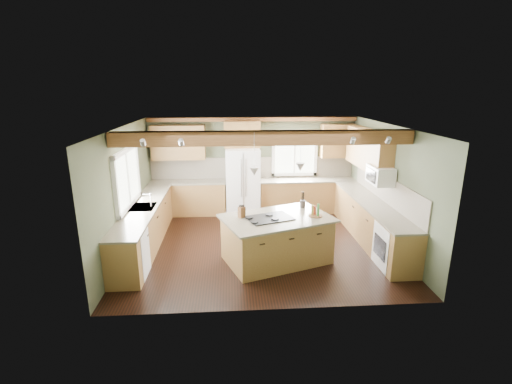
{
  "coord_description": "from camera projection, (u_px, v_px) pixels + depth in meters",
  "views": [
    {
      "loc": [
        -0.62,
        -7.57,
        3.38
      ],
      "look_at": [
        -0.07,
        0.3,
        1.13
      ],
      "focal_mm": 26.0,
      "sensor_mm": 36.0,
      "label": 1
    }
  ],
  "objects": [
    {
      "name": "island",
      "position": [
        277.0,
        240.0,
        7.36
      ],
      "size": [
        2.23,
        1.77,
        0.88
      ],
      "primitive_type": "cube",
      "rotation": [
        0.0,
        0.0,
        0.35
      ],
      "color": "brown",
      "rests_on": "floor"
    },
    {
      "name": "refrigerator",
      "position": [
        243.0,
        182.0,
        10.0
      ],
      "size": [
        0.9,
        0.74,
        1.8
      ],
      "primitive_type": "cube",
      "color": "white",
      "rests_on": "floor"
    },
    {
      "name": "wall_left",
      "position": [
        126.0,
        190.0,
        7.69
      ],
      "size": [
        0.0,
        5.0,
        5.0
      ],
      "primitive_type": "plane",
      "rotation": [
        1.57,
        0.0,
        1.57
      ],
      "color": "#434934",
      "rests_on": "ground"
    },
    {
      "name": "counter_left",
      "position": [
        143.0,
        208.0,
        7.86
      ],
      "size": [
        0.64,
        3.74,
        0.04
      ],
      "primitive_type": "cube",
      "color": "#464033",
      "rests_on": "base_cab_left"
    },
    {
      "name": "ceiling",
      "position": [
        260.0,
        126.0,
        7.51
      ],
      "size": [
        5.6,
        5.6,
        0.0
      ],
      "primitive_type": "plane",
      "rotation": [
        3.14,
        0.0,
        0.0
      ],
      "color": "silver",
      "rests_on": "wall_back"
    },
    {
      "name": "counter_back_right",
      "position": [
        308.0,
        180.0,
        10.19
      ],
      "size": [
        2.66,
        0.64,
        0.04
      ],
      "primitive_type": "cube",
      "color": "#464033",
      "rests_on": "base_cab_back_right"
    },
    {
      "name": "utensil_crock",
      "position": [
        303.0,
        204.0,
        7.79
      ],
      "size": [
        0.16,
        0.16,
        0.15
      ],
      "primitive_type": "cylinder",
      "rotation": [
        0.0,
        0.0,
        0.59
      ],
      "color": "#403A33",
      "rests_on": "island_top"
    },
    {
      "name": "upper_cab_back_left",
      "position": [
        178.0,
        142.0,
        9.79
      ],
      "size": [
        1.4,
        0.35,
        0.9
      ],
      "primitive_type": "cube",
      "color": "brown",
      "rests_on": "wall_back"
    },
    {
      "name": "bottle_tray",
      "position": [
        316.0,
        210.0,
        7.26
      ],
      "size": [
        0.38,
        0.38,
        0.25
      ],
      "primitive_type": null,
      "rotation": [
        0.0,
        0.0,
        0.69
      ],
      "color": "brown",
      "rests_on": "island_top"
    },
    {
      "name": "dishwasher",
      "position": [
        130.0,
        255.0,
        6.75
      ],
      "size": [
        0.6,
        0.6,
        0.84
      ],
      "primitive_type": "cube",
      "color": "white",
      "rests_on": "floor"
    },
    {
      "name": "backsplash_right",
      "position": [
        386.0,
        189.0,
        8.13
      ],
      "size": [
        0.03,
        3.7,
        0.58
      ],
      "primitive_type": "cube",
      "color": "brown",
      "rests_on": "wall_right"
    },
    {
      "name": "microwave",
      "position": [
        380.0,
        175.0,
        7.93
      ],
      "size": [
        0.4,
        0.7,
        0.38
      ],
      "primitive_type": "cube",
      "color": "white",
      "rests_on": "wall_right"
    },
    {
      "name": "base_cab_left",
      "position": [
        145.0,
        228.0,
        7.99
      ],
      "size": [
        0.6,
        3.7,
        0.88
      ],
      "primitive_type": "cube",
      "color": "brown",
      "rests_on": "floor"
    },
    {
      "name": "counter_right",
      "position": [
        372.0,
        203.0,
        8.2
      ],
      "size": [
        0.64,
        3.74,
        0.04
      ],
      "primitive_type": "cube",
      "color": "#464033",
      "rests_on": "base_cab_right"
    },
    {
      "name": "backsplash_back",
      "position": [
        253.0,
        168.0,
        10.28
      ],
      "size": [
        5.58,
        0.03,
        0.58
      ],
      "primitive_type": "cube",
      "color": "brown",
      "rests_on": "wall_back"
    },
    {
      "name": "base_cab_back_left",
      "position": [
        188.0,
        198.0,
        10.1
      ],
      "size": [
        2.02,
        0.6,
        0.88
      ],
      "primitive_type": "cube",
      "color": "brown",
      "rests_on": "floor"
    },
    {
      "name": "knife_block",
      "position": [
        242.0,
        212.0,
        7.19
      ],
      "size": [
        0.16,
        0.15,
        0.21
      ],
      "primitive_type": "cube",
      "rotation": [
        0.0,
        0.0,
        0.68
      ],
      "color": "brown",
      "rests_on": "island_top"
    },
    {
      "name": "island_top",
      "position": [
        277.0,
        218.0,
        7.23
      ],
      "size": [
        2.39,
        1.94,
        0.04
      ],
      "primitive_type": "cube",
      "rotation": [
        0.0,
        0.0,
        0.35
      ],
      "color": "#464033",
      "rests_on": "island"
    },
    {
      "name": "counter_back_left",
      "position": [
        187.0,
        182.0,
        9.97
      ],
      "size": [
        2.06,
        0.64,
        0.04
      ],
      "primitive_type": "cube",
      "color": "#464033",
      "rests_on": "base_cab_back_left"
    },
    {
      "name": "cooktop",
      "position": [
        270.0,
        218.0,
        7.16
      ],
      "size": [
        0.98,
        0.81,
        0.02
      ],
      "primitive_type": "cube",
      "rotation": [
        0.0,
        0.0,
        0.35
      ],
      "color": "black",
      "rests_on": "island_top"
    },
    {
      "name": "upper_cab_right",
      "position": [
        368.0,
        149.0,
        8.73
      ],
      "size": [
        0.35,
        2.2,
        0.9
      ],
      "primitive_type": "cube",
      "color": "brown",
      "rests_on": "wall_right"
    },
    {
      "name": "upper_cab_over_fridge",
      "position": [
        242.0,
        134.0,
        9.85
      ],
      "size": [
        0.96,
        0.35,
        0.7
      ],
      "primitive_type": "cube",
      "color": "brown",
      "rests_on": "wall_back"
    },
    {
      "name": "floor",
      "position": [
        260.0,
        244.0,
        8.23
      ],
      "size": [
        5.6,
        5.6,
        0.0
      ],
      "primitive_type": "plane",
      "color": "black",
      "rests_on": "ground"
    },
    {
      "name": "window_left",
      "position": [
        126.0,
        178.0,
        7.67
      ],
      "size": [
        0.04,
        1.6,
        1.05
      ],
      "primitive_type": "cube",
      "color": "white",
      "rests_on": "wall_left"
    },
    {
      "name": "sink",
      "position": [
        143.0,
        207.0,
        7.86
      ],
      "size": [
        0.5,
        0.65,
        0.03
      ],
      "primitive_type": "cube",
      "color": "#262628",
      "rests_on": "counter_left"
    },
    {
      "name": "pendant_left",
      "position": [
        254.0,
        172.0,
        6.78
      ],
      "size": [
        0.18,
        0.18,
        0.16
      ],
      "primitive_type": "cone",
      "rotation": [
        3.14,
        0.0,
        0.0
      ],
      "color": "#B2B2B7",
      "rests_on": "ceiling"
    },
    {
      "name": "upper_cab_back_corner",
      "position": [
        338.0,
        141.0,
        10.08
      ],
      "size": [
        0.9,
        0.35,
        0.9
      ],
      "primitive_type": "cube",
      "color": "brown",
      "rests_on": "wall_back"
    },
    {
      "name": "wall_back",
      "position": [
        253.0,
        164.0,
        10.27
      ],
      "size": [
        5.6,
        0.0,
        5.6
      ],
      "primitive_type": "plane",
      "rotation": [
        1.57,
        0.0,
        0.0
      ],
      "color": "#434934",
      "rests_on": "ground"
    },
    {
      "name": "base_cab_right",
      "position": [
        371.0,
        222.0,
        8.32
      ],
      "size": [
        0.6,
        3.7,
        0.88
      ],
      "primitive_type": "cube",
      "color": "brown",
      "rests_on": "floor"
    },
    {
      "name": "window_back",
      "position": [
        294.0,
        155.0,
        10.26
      ],
      "size": [
        1.1,
        0.04,
        1.0
      ],
      "primitive_type": "cube",
      "color": "white",
      "rests_on": "wall_back"
    },
    {
      "name": "ceiling_beam",
      "position": [
        264.0,
        138.0,
        6.78
      ],
      "size": [
        5.55,
        0.26,
        0.26
      ],
      "primitive_type": "cube",
      "color": "#4D2B16",
      "rests_on": "ceiling"
    },
    {
      "name": "oven",
      "position": [
        395.0,
        247.0,
        7.08
      ],
      "size": [
        0.6,
        0.72,
        0.84
      ],
      "primitive_type": "cube",
      "color": "white",
      "rests_on": "floor"
    },
    {
      "name": "faucet",
      "position": [
        151.0,
        201.0,
        7.83
      ],
      "size": [
        0.02,
        0.02,
        0.28
      ],
      "primitive_type": "cylinder",
      "color": "#B2B2B7",
      "rests_on": "sink"
    },
    {
      "name": "pendant_right",
      "position": [
        300.0,
        167.0,
        7.15
      ],
      "size": [
        0.18,
        0.18,
        0.16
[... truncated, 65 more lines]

